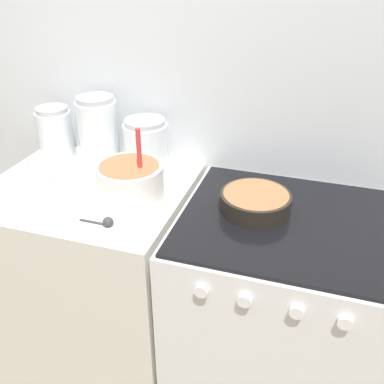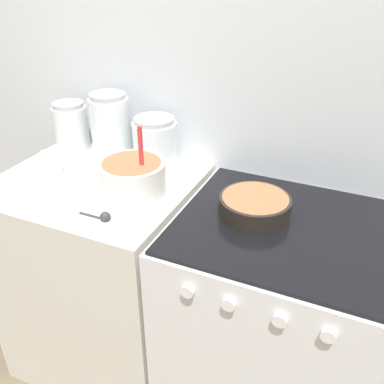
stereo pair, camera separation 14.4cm
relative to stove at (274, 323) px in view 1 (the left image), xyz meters
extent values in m
cube|color=silver|center=(-0.37, 0.34, 0.73)|extent=(4.47, 0.05, 2.40)
cube|color=silver|center=(-0.74, 0.00, 0.00)|extent=(0.73, 0.63, 0.94)
cube|color=silver|center=(0.00, 0.00, -0.01)|extent=(0.71, 0.63, 0.93)
cube|color=black|center=(0.00, 0.00, 0.46)|extent=(0.68, 0.61, 0.01)
cylinder|color=white|center=(-0.19, -0.32, 0.39)|extent=(0.04, 0.02, 0.04)
cylinder|color=white|center=(-0.07, -0.32, 0.39)|extent=(0.04, 0.02, 0.04)
cylinder|color=white|center=(0.07, -0.32, 0.39)|extent=(0.04, 0.02, 0.04)
cylinder|color=white|center=(0.19, -0.32, 0.39)|extent=(0.04, 0.02, 0.04)
cylinder|color=white|center=(-0.54, -0.04, 0.54)|extent=(0.23, 0.23, 0.13)
cylinder|color=#8C603D|center=(-0.54, -0.04, 0.57)|extent=(0.20, 0.20, 0.07)
cylinder|color=red|center=(-0.50, -0.04, 0.62)|extent=(0.02, 0.02, 0.25)
cylinder|color=black|center=(-0.11, 0.03, 0.50)|extent=(0.24, 0.24, 0.06)
cylinder|color=#8C603D|center=(-0.11, 0.03, 0.51)|extent=(0.22, 0.22, 0.05)
cylinder|color=silver|center=(-0.99, 0.21, 0.57)|extent=(0.14, 0.14, 0.19)
cylinder|color=olive|center=(-0.99, 0.21, 0.53)|extent=(0.13, 0.13, 0.12)
cylinder|color=#B2B2B7|center=(-0.99, 0.21, 0.67)|extent=(0.13, 0.13, 0.02)
cylinder|color=silver|center=(-0.78, 0.21, 0.60)|extent=(0.16, 0.16, 0.25)
cylinder|color=white|center=(-0.78, 0.21, 0.55)|extent=(0.14, 0.14, 0.15)
cylinder|color=#B2B2B7|center=(-0.78, 0.21, 0.74)|extent=(0.14, 0.14, 0.02)
cylinder|color=silver|center=(-0.58, 0.21, 0.56)|extent=(0.17, 0.17, 0.18)
cylinder|color=tan|center=(-0.58, 0.21, 0.53)|extent=(0.15, 0.15, 0.11)
cylinder|color=#B2B2B7|center=(-0.58, 0.21, 0.67)|extent=(0.16, 0.16, 0.02)
cylinder|color=silver|center=(-0.91, -0.02, 0.52)|extent=(0.08, 0.08, 0.09)
cube|color=white|center=(-0.62, -0.14, 0.47)|extent=(0.25, 0.33, 0.01)
cylinder|color=#333338|center=(-0.59, -0.22, 0.48)|extent=(0.09, 0.01, 0.01)
sphere|color=#333338|center=(-0.53, -0.22, 0.49)|extent=(0.04, 0.04, 0.04)
camera|label=1|loc=(0.06, -1.21, 1.23)|focal=40.00mm
camera|label=2|loc=(0.19, -1.15, 1.23)|focal=40.00mm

